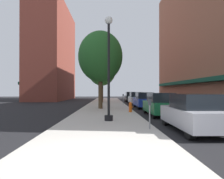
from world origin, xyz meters
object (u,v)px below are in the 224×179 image
(parking_meter_near, at_px, (150,110))
(car_green, at_px, (160,105))
(car_silver, at_px, (193,113))
(fire_hydrant, at_px, (130,107))
(car_black, at_px, (131,97))
(parking_meter_far, at_px, (123,98))
(lamppost, at_px, (109,66))
(tree_near, at_px, (102,70))
(tree_mid, at_px, (100,57))
(car_white, at_px, (136,98))
(car_blue, at_px, (144,100))

(parking_meter_near, distance_m, car_green, 6.18)
(car_silver, bearing_deg, fire_hydrant, 104.83)
(car_silver, xyz_separation_m, car_black, (0.00, 25.03, 0.00))
(parking_meter_far, bearing_deg, car_silver, -83.04)
(lamppost, distance_m, car_silver, 5.13)
(lamppost, distance_m, tree_near, 19.09)
(parking_meter_far, bearing_deg, car_black, 77.86)
(parking_meter_far, height_order, car_black, car_black)
(tree_mid, bearing_deg, lamppost, -84.55)
(parking_meter_far, distance_m, car_green, 10.33)
(car_green, bearing_deg, parking_meter_near, -109.29)
(parking_meter_far, distance_m, car_black, 9.28)
(tree_near, relative_size, car_silver, 1.70)
(parking_meter_near, distance_m, car_white, 18.72)
(parking_meter_far, bearing_deg, car_white, 53.21)
(parking_meter_far, xyz_separation_m, car_green, (1.95, -10.15, -0.14))
(tree_near, bearing_deg, car_white, -32.25)
(parking_meter_near, relative_size, car_blue, 0.30)
(lamppost, relative_size, car_silver, 1.37)
(car_white, bearing_deg, fire_hydrant, -99.31)
(car_silver, xyz_separation_m, car_white, (0.00, 18.57, 0.00))
(tree_mid, bearing_deg, car_green, -46.80)
(parking_meter_far, bearing_deg, parking_meter_near, -90.00)
(parking_meter_far, bearing_deg, lamppost, -97.62)
(fire_hydrant, bearing_deg, car_silver, -74.61)
(tree_mid, xyz_separation_m, car_blue, (4.51, 1.85, -4.27))
(parking_meter_near, height_order, parking_meter_far, same)
(car_green, xyz_separation_m, car_black, (0.00, 19.21, 0.00))
(parking_meter_near, height_order, car_green, car_green)
(lamppost, height_order, car_blue, lamppost)
(lamppost, distance_m, car_green, 5.51)
(car_black, bearing_deg, fire_hydrant, -97.67)
(parking_meter_near, bearing_deg, fire_hydrant, 90.39)
(car_green, relative_size, car_black, 1.00)
(lamppost, relative_size, car_blue, 1.37)
(fire_hydrant, bearing_deg, car_black, 83.58)
(fire_hydrant, height_order, car_black, car_black)
(parking_meter_far, height_order, car_white, car_white)
(lamppost, bearing_deg, car_black, 80.54)
(lamppost, distance_m, car_white, 16.61)
(car_green, xyz_separation_m, car_blue, (0.00, 6.66, 0.00))
(car_blue, xyz_separation_m, car_black, (0.00, 12.56, 0.00))
(lamppost, bearing_deg, fire_hydrant, 69.62)
(parking_meter_near, xyz_separation_m, parking_meter_far, (0.00, 16.01, 0.00))
(lamppost, distance_m, car_black, 22.90)
(car_white, bearing_deg, car_black, 90.71)
(lamppost, distance_m, parking_meter_far, 13.70)
(car_silver, bearing_deg, tree_mid, 112.44)
(tree_mid, relative_size, car_green, 1.73)
(fire_hydrant, height_order, parking_meter_near, parking_meter_near)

